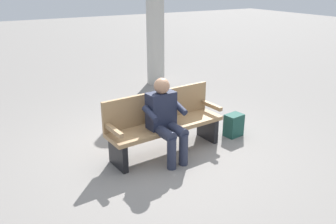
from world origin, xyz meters
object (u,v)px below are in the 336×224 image
at_px(person_seated, 166,118).
at_px(backpack, 233,125).
at_px(support_pillar, 155,21).
at_px(bench_near, 164,122).

xyz_separation_m(person_seated, backpack, (-1.36, -0.13, -0.44)).
relative_size(backpack, support_pillar, 0.12).
bearing_deg(support_pillar, person_seated, 63.87).
bearing_deg(bench_near, person_seated, 61.94).
bearing_deg(support_pillar, backpack, 83.63).
distance_m(person_seated, backpack, 1.43).
relative_size(bench_near, person_seated, 1.56).
distance_m(person_seated, support_pillar, 4.04).
bearing_deg(bench_near, backpack, 170.20).
xyz_separation_m(person_seated, support_pillar, (-1.74, -3.54, 0.89)).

